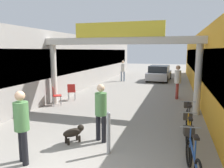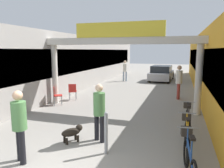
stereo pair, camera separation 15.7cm
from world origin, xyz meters
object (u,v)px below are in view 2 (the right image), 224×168
Objects in this scene: bollard_post_metal at (106,133)px; bicycle_blue_nearest at (189,157)px; cafe_chair_red_farther at (73,90)px; bicycle_black_third at (188,120)px; pedestrian_elderly_walking at (125,69)px; cafe_chair_red_nearer at (56,94)px; parked_car_silver at (162,73)px; bicycle_orange_second at (187,136)px; pedestrian_companion at (19,122)px; pedestrian_carrying_crate at (179,80)px; dog_on_leash at (73,132)px; pedestrian_with_dog at (99,109)px.

bicycle_blue_nearest is at bearing -13.02° from bollard_post_metal.
bicycle_blue_nearest reaches higher than cafe_chair_red_farther.
bicycle_blue_nearest is at bearing -90.93° from bicycle_black_third.
pedestrian_elderly_walking is 9.16m from cafe_chair_red_nearer.
cafe_chair_red_farther is at bearing -112.74° from parked_car_silver.
bicycle_orange_second is 1.90× the size of cafe_chair_red_nearer.
pedestrian_companion is at bearing -85.86° from pedestrian_elderly_walking.
parked_car_silver is (3.87, 9.23, 0.10)m from cafe_chair_red_farther.
cafe_chair_red_farther is at bearing 141.61° from bicycle_orange_second.
pedestrian_carrying_crate is 1.65× the size of bollard_post_metal.
dog_on_leash is (1.65, -12.76, -0.73)m from pedestrian_elderly_walking.
cafe_chair_red_nearer is 11.19m from parked_car_silver.
parked_car_silver is (0.17, 14.47, 0.08)m from bollard_post_metal.
pedestrian_elderly_walking is at bearing 100.77° from pedestrian_with_dog.
parked_car_silver is (-1.83, 14.93, 0.21)m from bicycle_blue_nearest.
pedestrian_with_dog is at bearing -108.01° from pedestrian_carrying_crate.
parked_car_silver reaches higher than bicycle_black_third.
parked_car_silver reaches higher than bollard_post_metal.
pedestrian_with_dog is 0.98× the size of pedestrian_companion.
pedestrian_companion is at bearing -171.56° from bicycle_blue_nearest.
bollard_post_metal is at bearing -133.76° from bicycle_black_third.
dog_on_leash is 0.59× the size of bollard_post_metal.
bicycle_blue_nearest is 2.60m from bicycle_black_third.
pedestrian_with_dog is at bearing 123.11° from bollard_post_metal.
cafe_chair_red_nearer is at bearing -150.70° from pedestrian_carrying_crate.
pedestrian_with_dog is 2.75m from bicycle_blue_nearest.
pedestrian_carrying_crate reaches higher than pedestrian_companion.
cafe_chair_red_nearer is 0.22× the size of parked_car_silver.
pedestrian_carrying_crate is at bearing 76.88° from bollard_post_metal.
bollard_post_metal is (0.45, -0.68, -0.41)m from pedestrian_with_dog.
cafe_chair_red_farther is (-5.39, -2.02, -0.53)m from pedestrian_carrying_crate.
cafe_chair_red_nearer and cafe_chair_red_farther have the same top height.
pedestrian_carrying_crate is at bearing 71.99° from pedestrian_with_dog.
pedestrian_companion is 2.64× the size of dog_on_leash.
pedestrian_carrying_crate is 0.45× the size of parked_car_silver.
dog_on_leash is 0.74× the size of cafe_chair_red_nearer.
bollard_post_metal is (1.79, 1.03, -0.44)m from pedestrian_companion.
pedestrian_carrying_crate is at bearing 67.39° from dog_on_leash.
cafe_chair_red_farther is (-3.25, 4.55, -0.44)m from pedestrian_with_dog.
cafe_chair_red_nearer is (-6.02, 1.94, 0.10)m from bicycle_black_third.
pedestrian_elderly_walking is 3.29m from parked_car_silver.
pedestrian_elderly_walking is 2.70× the size of dog_on_leash.
cafe_chair_red_nearer is at bearing -103.49° from cafe_chair_red_farther.
pedestrian_carrying_crate is 6.52m from cafe_chair_red_nearer.
bollard_post_metal is (-2.04, -2.13, 0.13)m from bicycle_black_third.
parked_car_silver is at bearing 98.62° from bicycle_black_third.
pedestrian_carrying_crate is 1.09× the size of bicycle_black_third.
pedestrian_carrying_crate is 7.47m from bollard_post_metal.
bicycle_blue_nearest is 15.04m from parked_car_silver.
pedestrian_carrying_crate is 2.07× the size of cafe_chair_red_farther.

